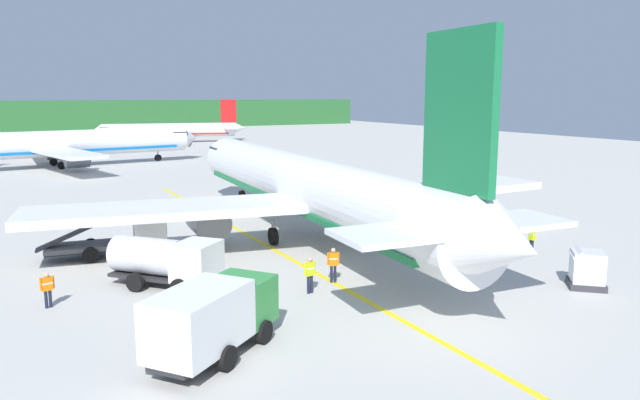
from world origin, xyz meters
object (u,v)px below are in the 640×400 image
object	(u,v)px
airliner_foreground	(305,187)
service_truck_fuel	(128,236)
service_truck_baggage	(213,316)
airliner_mid_apron	(63,144)
airliner_far_taxiway	(172,131)
cargo_container_near	(586,269)
service_truck_catering	(167,260)
crew_loader_right	(333,262)
crew_supervisor	(310,272)
crew_marshaller	(532,237)
crew_loader_left	(47,287)

from	to	relation	value
airliner_foreground	service_truck_fuel	distance (m)	11.44
airliner_foreground	service_truck_baggage	size ratio (longest dim) A/B	7.12
airliner_mid_apron	airliner_far_taxiway	distance (m)	41.17
airliner_mid_apron	airliner_foreground	bearing A→B (deg)	-78.59
airliner_far_taxiway	cargo_container_near	xyz separation A→B (m)	(-5.35, -100.06, -1.48)
service_truck_baggage	service_truck_catering	size ratio (longest dim) A/B	1.09
airliner_far_taxiway	cargo_container_near	bearing A→B (deg)	-93.06
crew_loader_right	service_truck_baggage	bearing A→B (deg)	-145.39
service_truck_baggage	crew_supervisor	size ratio (longest dim) A/B	3.30
airliner_mid_apron	crew_marshaller	world-z (taller)	airliner_mid_apron
airliner_foreground	crew_loader_right	world-z (taller)	airliner_foreground
airliner_far_taxiway	crew_supervisor	bearing A→B (deg)	-100.62
crew_loader_right	crew_supervisor	distance (m)	2.03
airliner_foreground	airliner_mid_apron	xyz separation A→B (m)	(-10.10, 50.05, -0.39)
service_truck_baggage	cargo_container_near	bearing A→B (deg)	-2.84
airliner_mid_apron	crew_loader_left	xyz separation A→B (m)	(-5.97, -56.66, -2.05)
service_truck_catering	airliner_far_taxiway	bearing A→B (deg)	75.45
crew_loader_left	crew_supervisor	xyz separation A→B (m)	(11.14, -3.67, 0.10)
crew_loader_right	airliner_far_taxiway	bearing A→B (deg)	80.34
airliner_foreground	crew_loader_left	xyz separation A→B (m)	(-16.06, -6.61, -2.44)
service_truck_fuel	crew_marshaller	bearing A→B (deg)	-27.30
airliner_foreground	crew_loader_right	bearing A→B (deg)	-108.50
service_truck_fuel	crew_marshaller	size ratio (longest dim) A/B	4.26
crew_loader_right	crew_supervisor	bearing A→B (deg)	-152.28
airliner_foreground	cargo_container_near	bearing A→B (deg)	-64.76
airliner_mid_apron	crew_loader_right	distance (m)	59.83
service_truck_baggage	airliner_foreground	bearing A→B (deg)	53.14
service_truck_catering	crew_loader_left	size ratio (longest dim) A/B	3.33
service_truck_catering	crew_loader_left	bearing A→B (deg)	-175.36
crew_loader_left	crew_loader_right	bearing A→B (deg)	-11.90
airliner_far_taxiway	cargo_container_near	size ratio (longest dim) A/B	12.36
airliner_mid_apron	crew_loader_left	bearing A→B (deg)	-96.01
crew_marshaller	crew_loader_right	bearing A→B (deg)	177.38
airliner_far_taxiway	crew_loader_right	distance (m)	94.95
airliner_foreground	crew_supervisor	xyz separation A→B (m)	(-4.92, -10.28, -2.34)
crew_loader_right	service_truck_catering	bearing A→B (deg)	157.25
cargo_container_near	crew_loader_right	bearing A→B (deg)	148.56
service_truck_baggage	airliner_mid_apron	bearing A→B (deg)	89.07
airliner_far_taxiway	service_truck_baggage	xyz separation A→B (m)	(-23.96, -99.14, -0.87)
airliner_mid_apron	service_truck_baggage	xyz separation A→B (m)	(-1.06, -64.93, -1.48)
airliner_mid_apron	crew_supervisor	bearing A→B (deg)	-85.09
airliner_mid_apron	crew_loader_right	size ratio (longest dim) A/B	20.62
service_truck_baggage	crew_marshaller	size ratio (longest dim) A/B	3.42
service_truck_baggage	crew_loader_left	xyz separation A→B (m)	(-4.91, 8.27, -0.57)
crew_marshaller	cargo_container_near	bearing A→B (deg)	-113.75
airliner_foreground	crew_loader_right	size ratio (longest dim) A/B	23.32
airliner_far_taxiway	crew_loader_left	world-z (taller)	airliner_far_taxiway
service_truck_baggage	crew_supervisor	bearing A→B (deg)	36.41
service_truck_catering	crew_supervisor	distance (m)	7.08
crew_marshaller	crew_supervisor	bearing A→B (deg)	-178.69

